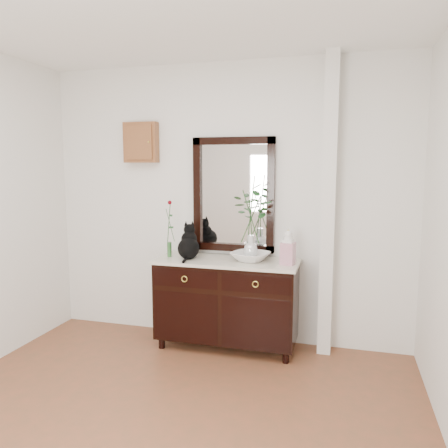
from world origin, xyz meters
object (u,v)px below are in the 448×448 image
(ginger_jar, at_px, (288,247))
(cat, at_px, (188,241))
(sideboard, at_px, (227,299))
(lotus_bowl, at_px, (251,257))

(ginger_jar, bearing_deg, cat, -179.78)
(cat, bearing_deg, ginger_jar, -12.02)
(sideboard, xyz_separation_m, cat, (-0.36, -0.04, 0.54))
(cat, bearing_deg, lotus_bowl, -7.21)
(cat, relative_size, lotus_bowl, 0.98)
(lotus_bowl, bearing_deg, cat, -174.97)
(cat, distance_m, ginger_jar, 0.93)
(cat, xyz_separation_m, lotus_bowl, (0.59, 0.05, -0.12))
(ginger_jar, bearing_deg, lotus_bowl, 172.13)
(sideboard, relative_size, lotus_bowl, 3.94)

